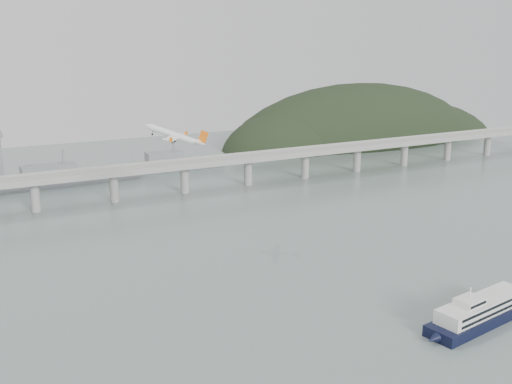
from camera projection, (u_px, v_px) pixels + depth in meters
ground at (319, 308)px, 241.95m from camera, size 900.00×900.00×0.00m
bridge at (155, 171)px, 408.21m from camera, size 800.00×22.00×23.90m
headland at (367, 155)px, 659.88m from camera, size 365.00×155.00×156.00m
ferry at (481, 311)px, 228.71m from camera, size 88.05×24.76×16.65m
airliner at (175, 136)px, 290.46m from camera, size 27.68×26.65×12.17m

